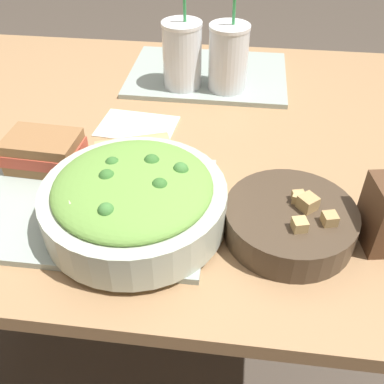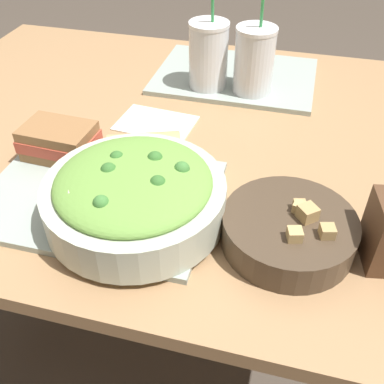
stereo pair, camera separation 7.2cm
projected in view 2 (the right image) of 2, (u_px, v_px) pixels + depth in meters
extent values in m
plane|color=#4C4238|center=(169.00, 324.00, 1.47)|extent=(12.00, 12.00, 0.00)
cube|color=#A37A51|center=(157.00, 133.00, 1.00)|extent=(1.25, 0.98, 0.03)
cylinder|color=#A37A51|center=(54.00, 137.00, 1.67)|extent=(0.06, 0.06, 0.72)
cylinder|color=#A37A51|center=(371.00, 186.00, 1.45)|extent=(0.06, 0.06, 0.72)
cube|color=#99A89E|center=(99.00, 196.00, 0.80)|extent=(0.40, 0.30, 0.01)
cube|color=#99A89E|center=(235.00, 76.00, 1.17)|extent=(0.40, 0.30, 0.01)
cylinder|color=beige|center=(135.00, 200.00, 0.73)|extent=(0.30, 0.30, 0.07)
ellipsoid|color=#6B9E42|center=(133.00, 182.00, 0.71)|extent=(0.25, 0.25, 0.05)
sphere|color=#38702D|center=(155.00, 159.00, 0.73)|extent=(0.03, 0.03, 0.03)
sphere|color=#38702D|center=(109.00, 171.00, 0.70)|extent=(0.03, 0.03, 0.03)
sphere|color=#38702D|center=(117.00, 158.00, 0.73)|extent=(0.02, 0.02, 0.02)
sphere|color=#427F38|center=(182.00, 169.00, 0.71)|extent=(0.03, 0.03, 0.03)
sphere|color=#38702D|center=(158.00, 184.00, 0.68)|extent=(0.03, 0.03, 0.03)
sphere|color=#427F38|center=(101.00, 203.00, 0.65)|extent=(0.02, 0.02, 0.02)
cube|color=beige|center=(99.00, 181.00, 0.70)|extent=(0.04, 0.06, 0.01)
cube|color=beige|center=(82.00, 186.00, 0.68)|extent=(0.05, 0.05, 0.01)
cube|color=beige|center=(171.00, 191.00, 0.68)|extent=(0.06, 0.06, 0.01)
cylinder|color=#473828|center=(288.00, 231.00, 0.70)|extent=(0.21, 0.21, 0.05)
cylinder|color=brown|center=(290.00, 221.00, 0.69)|extent=(0.19, 0.19, 0.01)
cube|color=tan|center=(307.00, 214.00, 0.68)|extent=(0.04, 0.04, 0.03)
cube|color=tan|center=(295.00, 235.00, 0.65)|extent=(0.03, 0.03, 0.02)
cube|color=tan|center=(299.00, 207.00, 0.70)|extent=(0.02, 0.02, 0.02)
cube|color=tan|center=(327.00, 232.00, 0.65)|extent=(0.03, 0.03, 0.02)
cube|color=tan|center=(299.00, 208.00, 0.69)|extent=(0.02, 0.02, 0.02)
cube|color=olive|center=(62.00, 151.00, 0.88)|extent=(0.14, 0.10, 0.02)
cube|color=#C64C38|center=(59.00, 141.00, 0.87)|extent=(0.14, 0.10, 0.02)
cube|color=olive|center=(57.00, 131.00, 0.85)|extent=(0.14, 0.10, 0.02)
cylinder|color=tan|center=(144.00, 148.00, 0.85)|extent=(0.15, 0.10, 0.06)
cylinder|color=beige|center=(179.00, 146.00, 0.86)|extent=(0.02, 0.05, 0.05)
cylinder|color=silver|center=(208.00, 57.00, 1.07)|extent=(0.09, 0.09, 0.15)
cylinder|color=black|center=(208.00, 61.00, 1.07)|extent=(0.08, 0.08, 0.12)
cylinder|color=white|center=(209.00, 24.00, 1.02)|extent=(0.09, 0.09, 0.01)
cylinder|color=green|center=(213.00, 9.00, 0.99)|extent=(0.01, 0.02, 0.07)
cylinder|color=silver|center=(254.00, 62.00, 1.05)|extent=(0.09, 0.09, 0.15)
cylinder|color=maroon|center=(254.00, 66.00, 1.05)|extent=(0.08, 0.08, 0.12)
cylinder|color=white|center=(257.00, 29.00, 1.00)|extent=(0.09, 0.09, 0.01)
cylinder|color=green|center=(262.00, 14.00, 0.97)|extent=(0.01, 0.02, 0.07)
cube|color=silver|center=(156.00, 123.00, 1.00)|extent=(0.18, 0.13, 0.00)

